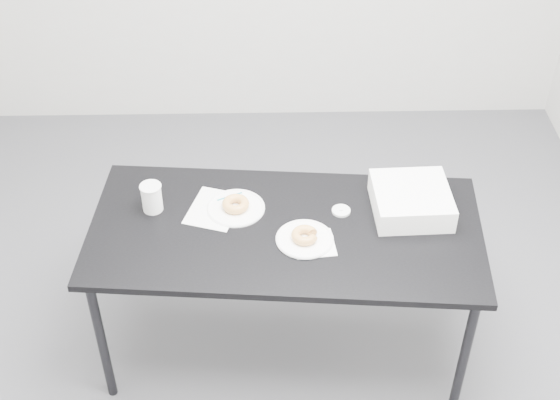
{
  "coord_description": "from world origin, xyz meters",
  "views": [
    {
      "loc": [
        0.07,
        -2.49,
        2.99
      ],
      "look_at": [
        0.12,
        0.02,
        0.88
      ],
      "focal_mm": 50.0,
      "sensor_mm": 36.0,
      "label": 1
    }
  ],
  "objects_px": {
    "pen": "(230,197)",
    "plate_near": "(305,239)",
    "table": "(285,238)",
    "scorecard": "(214,209)",
    "donut_near": "(305,235)",
    "donut_far": "(236,204)",
    "coffee_cup": "(152,198)",
    "plate_far": "(236,208)",
    "bakery_box": "(411,200)"
  },
  "relations": [
    {
      "from": "donut_far",
      "to": "donut_near",
      "type": "bearing_deg",
      "value": -35.56
    },
    {
      "from": "plate_near",
      "to": "coffee_cup",
      "type": "bearing_deg",
      "value": 161.92
    },
    {
      "from": "plate_near",
      "to": "donut_near",
      "type": "height_order",
      "value": "donut_near"
    },
    {
      "from": "pen",
      "to": "donut_near",
      "type": "relative_size",
      "value": 1.06
    },
    {
      "from": "pen",
      "to": "plate_near",
      "type": "xyz_separation_m",
      "value": [
        0.32,
        -0.28,
        0.0
      ]
    },
    {
      "from": "donut_near",
      "to": "plate_far",
      "type": "bearing_deg",
      "value": 144.44
    },
    {
      "from": "coffee_cup",
      "to": "bakery_box",
      "type": "relative_size",
      "value": 0.41
    },
    {
      "from": "pen",
      "to": "coffee_cup",
      "type": "relative_size",
      "value": 0.91
    },
    {
      "from": "plate_far",
      "to": "bakery_box",
      "type": "xyz_separation_m",
      "value": [
        0.76,
        -0.02,
        0.05
      ]
    },
    {
      "from": "bakery_box",
      "to": "table",
      "type": "bearing_deg",
      "value": -171.0
    },
    {
      "from": "pen",
      "to": "donut_near",
      "type": "bearing_deg",
      "value": -67.22
    },
    {
      "from": "pen",
      "to": "table",
      "type": "bearing_deg",
      "value": -66.34
    },
    {
      "from": "donut_far",
      "to": "bakery_box",
      "type": "bearing_deg",
      "value": -1.85
    },
    {
      "from": "scorecard",
      "to": "donut_far",
      "type": "height_order",
      "value": "donut_far"
    },
    {
      "from": "table",
      "to": "scorecard",
      "type": "distance_m",
      "value": 0.34
    },
    {
      "from": "scorecard",
      "to": "plate_near",
      "type": "bearing_deg",
      "value": -11.11
    },
    {
      "from": "table",
      "to": "plate_near",
      "type": "xyz_separation_m",
      "value": [
        0.08,
        -0.08,
        0.06
      ]
    },
    {
      "from": "donut_far",
      "to": "table",
      "type": "bearing_deg",
      "value": -31.87
    },
    {
      "from": "coffee_cup",
      "to": "donut_far",
      "type": "bearing_deg",
      "value": -0.71
    },
    {
      "from": "table",
      "to": "donut_near",
      "type": "bearing_deg",
      "value": -39.4
    },
    {
      "from": "scorecard",
      "to": "plate_far",
      "type": "distance_m",
      "value": 0.1
    },
    {
      "from": "pen",
      "to": "donut_near",
      "type": "distance_m",
      "value": 0.43
    },
    {
      "from": "donut_far",
      "to": "scorecard",
      "type": "bearing_deg",
      "value": 179.6
    },
    {
      "from": "plate_far",
      "to": "coffee_cup",
      "type": "relative_size",
      "value": 1.92
    },
    {
      "from": "table",
      "to": "bakery_box",
      "type": "distance_m",
      "value": 0.57
    },
    {
      "from": "pen",
      "to": "plate_near",
      "type": "relative_size",
      "value": 0.5
    },
    {
      "from": "donut_far",
      "to": "coffee_cup",
      "type": "relative_size",
      "value": 0.9
    },
    {
      "from": "table",
      "to": "bakery_box",
      "type": "relative_size",
      "value": 5.31
    },
    {
      "from": "coffee_cup",
      "to": "table",
      "type": "bearing_deg",
      "value": -13.44
    },
    {
      "from": "table",
      "to": "pen",
      "type": "distance_m",
      "value": 0.33
    },
    {
      "from": "donut_near",
      "to": "plate_far",
      "type": "height_order",
      "value": "donut_near"
    },
    {
      "from": "donut_near",
      "to": "pen",
      "type": "bearing_deg",
      "value": 138.47
    },
    {
      "from": "pen",
      "to": "coffee_cup",
      "type": "distance_m",
      "value": 0.35
    },
    {
      "from": "donut_far",
      "to": "coffee_cup",
      "type": "height_order",
      "value": "coffee_cup"
    },
    {
      "from": "scorecard",
      "to": "plate_far",
      "type": "height_order",
      "value": "plate_far"
    },
    {
      "from": "bakery_box",
      "to": "coffee_cup",
      "type": "bearing_deg",
      "value": 176.33
    },
    {
      "from": "donut_near",
      "to": "coffee_cup",
      "type": "bearing_deg",
      "value": 161.92
    },
    {
      "from": "donut_far",
      "to": "plate_far",
      "type": "bearing_deg",
      "value": 0.0
    },
    {
      "from": "coffee_cup",
      "to": "plate_far",
      "type": "bearing_deg",
      "value": -0.71
    },
    {
      "from": "pen",
      "to": "bakery_box",
      "type": "bearing_deg",
      "value": -32.9
    },
    {
      "from": "bakery_box",
      "to": "scorecard",
      "type": "bearing_deg",
      "value": 176.12
    },
    {
      "from": "scorecard",
      "to": "donut_far",
      "type": "relative_size",
      "value": 2.18
    },
    {
      "from": "table",
      "to": "plate_near",
      "type": "bearing_deg",
      "value": -39.4
    },
    {
      "from": "plate_near",
      "to": "bakery_box",
      "type": "bearing_deg",
      "value": 21.45
    },
    {
      "from": "plate_near",
      "to": "plate_far",
      "type": "distance_m",
      "value": 0.36
    },
    {
      "from": "table",
      "to": "plate_far",
      "type": "bearing_deg",
      "value": 152.84
    },
    {
      "from": "table",
      "to": "pen",
      "type": "bearing_deg",
      "value": 144.06
    },
    {
      "from": "scorecard",
      "to": "coffee_cup",
      "type": "bearing_deg",
      "value": -163.51
    },
    {
      "from": "scorecard",
      "to": "pen",
      "type": "distance_m",
      "value": 0.1
    },
    {
      "from": "pen",
      "to": "donut_far",
      "type": "relative_size",
      "value": 1.01
    }
  ]
}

